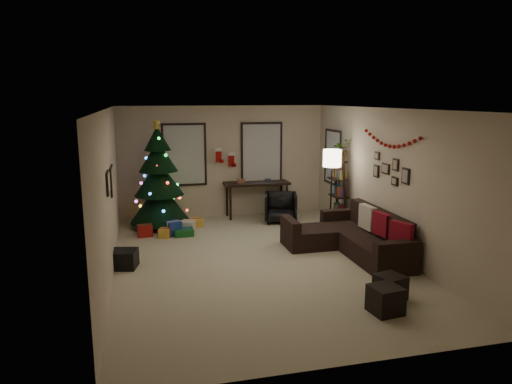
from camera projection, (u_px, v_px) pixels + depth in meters
floor at (259, 261)px, 8.50m from camera, size 7.00×7.00×0.00m
ceiling at (259, 109)px, 7.98m from camera, size 7.00×7.00×0.00m
wall_back at (224, 162)px, 11.57m from camera, size 5.00×0.00×5.00m
wall_front at (342, 249)px, 4.91m from camera, size 5.00×0.00×5.00m
wall_left at (109, 194)px, 7.65m from camera, size 0.00×7.00×7.00m
wall_right at (389, 182)px, 8.83m from camera, size 0.00×7.00×7.00m
window_back_left at (184, 155)px, 11.28m from camera, size 1.05×0.06×1.50m
window_back_right at (261, 153)px, 11.73m from camera, size 1.05×0.06×1.50m
window_right_wall at (333, 157)px, 11.22m from camera, size 0.06×0.90×1.30m
christmas_tree at (159, 182)px, 10.61m from camera, size 1.33×1.33×2.48m
presents at (176, 228)px, 10.24m from camera, size 1.43×1.01×0.30m
sofa at (353, 238)px, 8.99m from camera, size 1.72×2.52×0.83m
pillow_red_a at (401, 234)px, 7.94m from camera, size 0.26×0.42×0.41m
pillow_red_b at (382, 224)px, 8.57m from camera, size 0.16×0.43×0.42m
pillow_cream at (367, 217)px, 9.10m from camera, size 0.16×0.46×0.46m
ottoman_near at (385, 300)px, 6.44m from camera, size 0.44×0.44×0.38m
ottoman_far at (390, 287)px, 6.90m from camera, size 0.46×0.46×0.35m
desk at (257, 186)px, 11.60m from camera, size 1.59×0.57×0.86m
desk_chair at (281, 207)px, 11.16m from camera, size 0.83×0.80×0.70m
bookshelf at (340, 191)px, 10.54m from camera, size 0.30×0.52×1.75m
potted_plant at (342, 146)px, 10.31m from camera, size 0.61×0.56×0.58m
floor_lamp at (332, 164)px, 9.99m from camera, size 0.38×0.38×1.81m
art_map at (112, 180)px, 8.29m from camera, size 0.04×0.60×0.50m
art_abstract at (108, 183)px, 7.28m from camera, size 0.04×0.45×0.35m
gallery at (390, 170)px, 8.71m from camera, size 0.03×1.25×0.54m
garland at (390, 140)px, 8.61m from camera, size 0.08×1.90×0.30m
stocking_left at (219, 155)px, 11.33m from camera, size 0.20×0.05×0.36m
stocking_right at (232, 159)px, 11.54m from camera, size 0.20×0.05×0.36m
storage_bin at (118, 259)px, 8.16m from camera, size 0.70×0.55×0.31m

